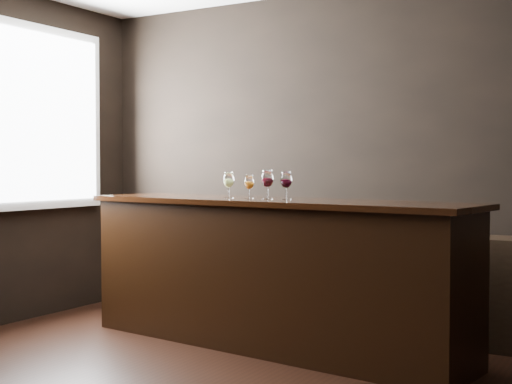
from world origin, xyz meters
The scene contains 8 objects.
room_shell centered at (-0.23, 0.11, 1.81)m, with size 5.02×4.52×2.81m.
bar_counter centered at (-0.22, 1.23, 0.52)m, with size 2.98×0.65×1.04m, color black.
bar_top centered at (-0.22, 1.23, 1.06)m, with size 3.08×0.71×0.04m, color black.
back_bar_shelf centered at (0.49, 2.03, 0.40)m, with size 2.24×0.40×0.81m, color black.
glass_white centered at (-0.60, 1.25, 1.22)m, with size 0.08×0.08×0.20m.
glass_amber centered at (-0.42, 1.25, 1.20)m, with size 0.07×0.07×0.17m.
glass_red_a centered at (-0.25, 1.23, 1.23)m, with size 0.09×0.09×0.21m.
glass_red_b centered at (-0.11, 1.26, 1.22)m, with size 0.09×0.09×0.20m.
Camera 1 is at (2.29, -3.28, 1.31)m, focal length 50.00 mm.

